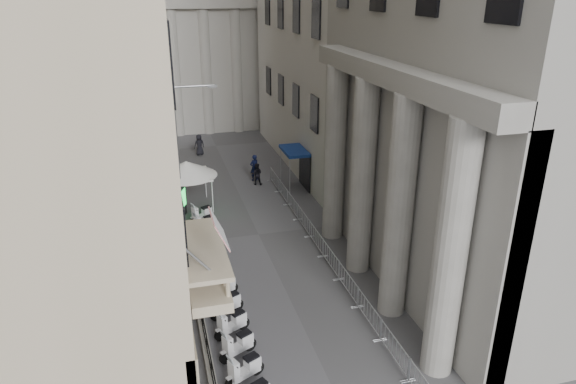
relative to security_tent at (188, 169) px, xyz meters
name	(u,v)px	position (x,y,z in m)	size (l,w,h in m)	color
iron_fence	(188,253)	(-0.70, -6.46, -2.72)	(0.30, 28.00, 1.40)	black
blue_awning	(294,188)	(7.75, 1.54, -2.72)	(1.60, 3.00, 3.00)	navy
scooter_2	(245,381)	(0.53, -17.26, -2.72)	(0.56, 1.40, 1.50)	silver
scooter_3	(239,356)	(0.53, -15.80, -2.72)	(0.56, 1.40, 1.50)	silver
scooter_4	(233,334)	(0.53, -14.34, -2.72)	(0.56, 1.40, 1.50)	silver
scooter_5	(228,315)	(0.53, -12.89, -2.72)	(0.56, 1.40, 1.50)	silver
scooter_6	(223,297)	(0.53, -11.43, -2.72)	(0.56, 1.40, 1.50)	silver
scooter_7	(219,282)	(0.53, -9.97, -2.72)	(0.56, 1.40, 1.50)	silver
scooter_8	(215,268)	(0.53, -8.52, -2.72)	(0.56, 1.40, 1.50)	silver
scooter_9	(211,255)	(0.53, -7.06, -2.72)	(0.56, 1.40, 1.50)	silver
scooter_10	(208,243)	(0.53, -5.60, -2.72)	(0.56, 1.40, 1.50)	silver
scooter_11	(205,232)	(0.53, -4.15, -2.72)	(0.56, 1.40, 1.50)	silver
scooter_12	(203,222)	(0.53, -2.69, -2.72)	(0.56, 1.40, 1.50)	silver
barrier_1	(393,360)	(6.46, -17.62, -2.72)	(0.60, 2.40, 1.10)	#ACAEB3
barrier_2	(368,323)	(6.46, -15.12, -2.72)	(0.60, 2.40, 1.10)	#ACAEB3
barrier_3	(347,293)	(6.46, -12.62, -2.72)	(0.60, 2.40, 1.10)	#ACAEB3
barrier_4	(330,268)	(6.46, -10.12, -2.72)	(0.60, 2.40, 1.10)	#ACAEB3
barrier_5	(316,246)	(6.46, -7.62, -2.72)	(0.60, 2.40, 1.10)	#ACAEB3
barrier_6	(303,228)	(6.46, -5.12, -2.72)	(0.60, 2.40, 1.10)	#ACAEB3
barrier_7	(292,212)	(6.46, -2.62, -2.72)	(0.60, 2.40, 1.10)	#ACAEB3
barrier_8	(283,198)	(6.46, -0.12, -2.72)	(0.60, 2.40, 1.10)	#ACAEB3
barrier_9	(275,186)	(6.46, 2.38, -2.72)	(0.60, 2.40, 1.10)	#ACAEB3
security_tent	(188,169)	(0.00, 0.00, 0.00)	(4.00, 4.00, 3.25)	silver
street_lamp	(182,141)	(-0.27, -1.21, 2.29)	(2.73, 0.24, 8.38)	gray
info_kiosk	(182,201)	(-0.59, -1.26, -1.68)	(0.61, 1.00, 2.05)	black
pedestrian_a	(254,168)	(5.26, 4.00, -1.70)	(0.74, 0.49, 2.04)	#0C1233
pedestrian_b	(257,174)	(5.24, 3.03, -1.88)	(0.81, 0.63, 1.67)	black
pedestrian_c	(199,145)	(1.86, 11.54, -1.78)	(0.91, 0.59, 1.86)	black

